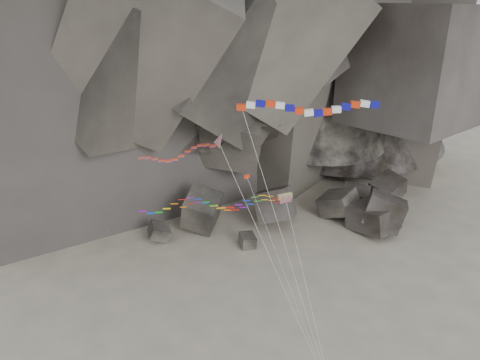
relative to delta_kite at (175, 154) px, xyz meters
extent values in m
cube|color=#47423F|center=(-12.29, 34.52, -23.66)|extent=(5.57, 7.30, 6.14)
cube|color=#47423F|center=(19.52, 29.43, -22.90)|extent=(8.92, 9.93, 8.62)
cube|color=#47423F|center=(44.41, 33.90, -23.71)|extent=(8.13, 7.60, 6.52)
cube|color=#47423F|center=(12.96, 23.36, -24.70)|extent=(2.65, 3.24, 2.22)
cube|color=#47423F|center=(37.95, 23.31, -23.02)|extent=(10.03, 9.10, 7.85)
cube|color=#47423F|center=(40.37, 25.98, -24.63)|extent=(4.65, 4.49, 2.92)
cube|color=#47423F|center=(36.72, 32.32, -23.53)|extent=(7.65, 7.91, 4.71)
cube|color=#47423F|center=(32.00, 29.76, -23.82)|extent=(8.46, 8.65, 6.47)
cube|color=#47423F|center=(6.16, 29.59, -22.56)|extent=(7.96, 9.64, 9.10)
cube|color=#47423F|center=(35.95, 23.53, -23.52)|extent=(9.04, 9.95, 5.68)
cube|color=#47423F|center=(-1.51, 28.13, -24.52)|extent=(4.10, 3.78, 3.89)
cylinder|color=silver|center=(9.12, -5.38, -11.54)|extent=(9.53, 11.44, 24.80)
cube|color=red|center=(5.48, -5.20, 5.62)|extent=(0.88, 0.69, 0.52)
cube|color=white|center=(6.27, -5.42, 5.84)|extent=(0.92, 0.70, 0.58)
cube|color=#0E0C89|center=(7.06, -5.69, 5.98)|extent=(0.94, 0.71, 0.62)
cube|color=red|center=(7.84, -5.98, 5.99)|extent=(0.94, 0.71, 0.62)
cube|color=white|center=(8.63, -6.28, 5.88)|extent=(0.93, 0.70, 0.59)
cube|color=#0E0C89|center=(9.42, -6.56, 5.68)|extent=(0.89, 0.69, 0.53)
cube|color=red|center=(10.21, -6.80, 5.46)|extent=(0.91, 0.70, 0.57)
cube|color=white|center=(11.00, -6.98, 5.29)|extent=(0.94, 0.70, 0.61)
cube|color=#0E0C89|center=(11.79, -7.11, 5.25)|extent=(0.94, 0.71, 0.62)
cube|color=red|center=(12.58, -7.21, 5.33)|extent=(0.93, 0.70, 0.60)
cube|color=white|center=(13.36, -7.30, 5.52)|extent=(0.90, 0.70, 0.55)
cube|color=#0E0C89|center=(14.15, -7.40, 5.74)|extent=(0.90, 0.70, 0.55)
cube|color=red|center=(14.94, -7.54, 5.92)|extent=(0.93, 0.70, 0.60)
cube|color=white|center=(15.73, -7.73, 6.00)|extent=(0.94, 0.71, 0.62)
cube|color=#0E0C89|center=(16.52, -7.97, 5.95)|extent=(0.94, 0.70, 0.61)
cylinder|color=silver|center=(9.67, -8.25, -9.16)|extent=(8.42, 5.70, 29.57)
cube|color=yellow|center=(10.66, -2.53, -4.59)|extent=(1.56, 0.55, 0.85)
cube|color=#0CB219|center=(10.66, -2.74, -4.91)|extent=(1.31, 0.39, 0.58)
cylinder|color=silver|center=(12.26, -6.80, -14.26)|extent=(3.24, 8.59, 19.36)
cube|color=red|center=(6.19, -4.43, -1.21)|extent=(0.59, 0.23, 0.39)
cube|color=#0E0C89|center=(5.99, -4.42, -1.21)|extent=(0.23, 0.12, 0.40)
cylinder|color=silver|center=(10.02, -7.76, -12.57)|extent=(7.70, 6.67, 22.74)
camera|label=1|loc=(-3.12, -43.84, 15.33)|focal=35.00mm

